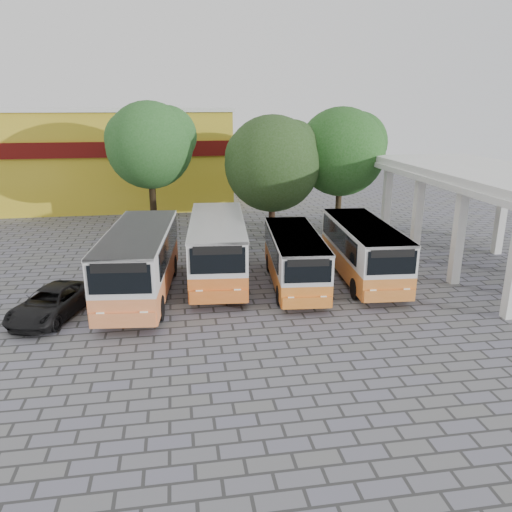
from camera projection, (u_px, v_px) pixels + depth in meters
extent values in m
plane|color=slate|center=(312.00, 306.00, 22.28)|extent=(90.00, 90.00, 0.00)
cube|color=silver|center=(387.00, 202.00, 32.65)|extent=(0.45, 0.45, 5.00)
cube|color=silver|center=(461.00, 199.00, 33.46)|extent=(0.45, 0.45, 5.00)
cube|color=silver|center=(489.00, 173.00, 26.13)|extent=(6.60, 15.60, 0.40)
cube|color=silver|center=(488.00, 179.00, 26.24)|extent=(6.80, 15.80, 0.30)
cube|color=gold|center=(114.00, 158.00, 43.95)|extent=(20.00, 10.00, 8.00)
cube|color=#590C0A|center=(106.00, 150.00, 38.78)|extent=(20.00, 0.20, 1.20)
cube|color=silver|center=(110.00, 109.00, 42.72)|extent=(20.40, 10.40, 0.30)
cube|color=#E67F45|center=(141.00, 276.00, 23.22)|extent=(3.49, 8.97, 1.15)
cube|color=silver|center=(139.00, 247.00, 22.81)|extent=(3.49, 8.97, 1.61)
cube|color=silver|center=(138.00, 232.00, 22.60)|extent=(3.55, 8.98, 0.13)
cube|color=black|center=(109.00, 248.00, 22.60)|extent=(0.78, 7.19, 1.15)
cube|color=black|center=(168.00, 246.00, 23.01)|extent=(0.78, 7.19, 1.15)
cube|color=black|center=(132.00, 279.00, 18.66)|extent=(2.35, 0.29, 1.15)
cube|color=black|center=(131.00, 268.00, 18.53)|extent=(2.07, 0.27, 0.37)
cylinder|color=black|center=(108.00, 310.00, 20.49)|extent=(0.31, 1.09, 1.09)
cylinder|color=black|center=(167.00, 307.00, 20.85)|extent=(0.31, 1.09, 1.09)
cylinder|color=black|center=(121.00, 267.00, 25.85)|extent=(0.31, 1.09, 1.09)
cylinder|color=black|center=(168.00, 265.00, 26.21)|extent=(0.31, 1.09, 1.09)
cube|color=orange|center=(218.00, 261.00, 25.47)|extent=(3.31, 8.87, 1.14)
cube|color=silver|center=(217.00, 235.00, 25.07)|extent=(3.31, 8.87, 1.60)
cube|color=silver|center=(217.00, 221.00, 24.85)|extent=(3.37, 8.87, 0.13)
cube|color=black|center=(191.00, 236.00, 24.86)|extent=(0.64, 7.14, 1.14)
cube|color=black|center=(243.00, 233.00, 25.27)|extent=(0.64, 7.14, 1.14)
cube|color=black|center=(226.00, 260.00, 20.95)|extent=(2.33, 0.24, 1.14)
cube|color=black|center=(226.00, 250.00, 20.82)|extent=(2.06, 0.23, 0.37)
cylinder|color=black|center=(198.00, 290.00, 22.76)|extent=(0.30, 1.09, 1.09)
cylinder|color=black|center=(249.00, 287.00, 23.12)|extent=(0.30, 1.09, 1.09)
cylinder|color=black|center=(193.00, 254.00, 28.08)|extent=(0.30, 1.09, 1.09)
cylinder|color=black|center=(234.00, 252.00, 28.44)|extent=(0.30, 1.09, 1.09)
cube|color=orange|center=(294.00, 270.00, 24.53)|extent=(2.84, 7.53, 0.97)
cube|color=silver|center=(295.00, 247.00, 24.19)|extent=(2.84, 7.53, 1.35)
cube|color=silver|center=(295.00, 235.00, 24.01)|extent=(2.88, 7.54, 0.11)
cube|color=black|center=(272.00, 248.00, 24.01)|extent=(0.58, 6.06, 0.97)
cube|color=black|center=(317.00, 246.00, 24.36)|extent=(0.58, 6.06, 0.97)
cube|color=black|center=(316.00, 271.00, 20.69)|extent=(1.98, 0.22, 0.97)
cube|color=black|center=(316.00, 263.00, 20.58)|extent=(1.75, 0.21, 0.31)
cylinder|color=black|center=(285.00, 296.00, 22.23)|extent=(0.26, 0.92, 0.92)
cylinder|color=black|center=(328.00, 293.00, 22.54)|extent=(0.26, 0.92, 0.92)
cylinder|color=black|center=(266.00, 263.00, 26.75)|extent=(0.26, 0.92, 0.92)
cylinder|color=black|center=(302.00, 262.00, 27.05)|extent=(0.26, 0.92, 0.92)
cube|color=orange|center=(362.00, 263.00, 25.44)|extent=(2.93, 8.13, 1.05)
cube|color=silver|center=(364.00, 239.00, 25.07)|extent=(2.93, 8.13, 1.47)
cube|color=silver|center=(365.00, 226.00, 24.87)|extent=(2.97, 8.13, 0.12)
cube|color=black|center=(341.00, 239.00, 24.88)|extent=(0.49, 6.58, 1.05)
cube|color=black|center=(387.00, 237.00, 25.25)|extent=(0.49, 6.58, 1.05)
cube|color=black|center=(398.00, 263.00, 21.28)|extent=(2.14, 0.19, 1.05)
cube|color=black|center=(399.00, 253.00, 21.16)|extent=(1.90, 0.19, 0.34)
cylinder|color=black|center=(360.00, 289.00, 22.95)|extent=(0.28, 1.00, 1.00)
cylinder|color=black|center=(404.00, 286.00, 23.28)|extent=(0.28, 1.00, 1.00)
cylinder|color=black|center=(327.00, 256.00, 27.84)|extent=(0.28, 1.00, 1.00)
cylinder|color=black|center=(363.00, 254.00, 28.17)|extent=(0.28, 1.00, 1.00)
cylinder|color=black|center=(153.00, 201.00, 34.94)|extent=(0.46, 0.46, 4.23)
sphere|color=#21531C|center=(150.00, 145.00, 33.82)|extent=(5.88, 5.88, 5.88)
sphere|color=#21531C|center=(167.00, 136.00, 34.11)|extent=(4.12, 4.12, 4.12)
sphere|color=#21531C|center=(133.00, 139.00, 33.34)|extent=(3.82, 3.82, 3.82)
cylinder|color=#342116|center=(272.00, 207.00, 34.34)|extent=(0.44, 0.44, 3.67)
sphere|color=#1F3A13|center=(272.00, 164.00, 33.47)|extent=(6.45, 6.45, 6.45)
sphere|color=#1F3A13|center=(290.00, 153.00, 33.76)|extent=(4.51, 4.51, 4.51)
sphere|color=#1F3A13|center=(256.00, 157.00, 32.97)|extent=(4.19, 4.19, 4.19)
cylinder|color=#3A2D1B|center=(338.00, 201.00, 35.55)|extent=(0.42, 0.42, 3.99)
sphere|color=#1B4B15|center=(341.00, 152.00, 34.54)|extent=(6.10, 6.10, 6.10)
sphere|color=#1B4B15|center=(357.00, 142.00, 34.83)|extent=(4.27, 4.27, 4.27)
sphere|color=#1B4B15|center=(327.00, 146.00, 34.05)|extent=(3.96, 3.96, 3.96)
imported|color=black|center=(51.00, 303.00, 21.00)|extent=(3.46, 4.98, 1.26)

